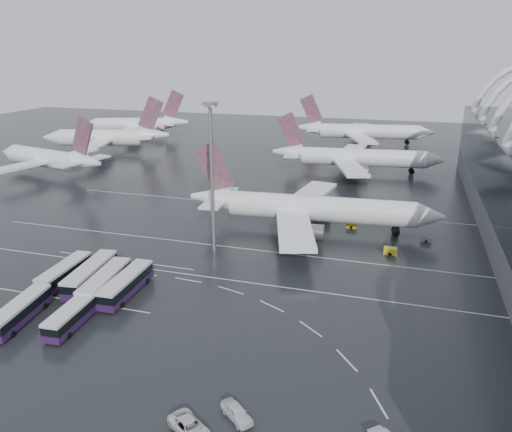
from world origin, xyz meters
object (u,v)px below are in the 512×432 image
(gse_cart_belly_d, at_px, (426,239))
(van_curve_b, at_px, (237,412))
(airliner_gate_c, at_px, (361,132))
(bus_row_far_a, at_px, (20,311))
(gse_cart_belly_a, at_px, (390,251))
(airliner_gate_b, at_px, (353,158))
(bus_row_near_b, at_px, (91,274))
(bus_row_near_a, at_px, (65,272))
(gse_cart_belly_e, at_px, (352,225))
(floodlight_mast, at_px, (212,161))
(jet_remote_west, at_px, (50,159))
(bus_row_far_c, at_px, (75,313))
(jet_remote_mid, at_px, (109,138))
(gse_cart_belly_c, at_px, (303,236))
(van_curve_a, at_px, (190,427))
(airliner_main, at_px, (307,209))
(jet_remote_far, at_px, (138,125))
(bus_row_near_c, at_px, (105,283))
(bus_row_near_d, at_px, (126,284))

(gse_cart_belly_d, bearing_deg, van_curve_b, -108.75)
(airliner_gate_c, relative_size, bus_row_far_a, 4.39)
(gse_cart_belly_a, bearing_deg, airliner_gate_b, 102.54)
(bus_row_near_b, distance_m, bus_row_far_a, 13.54)
(bus_row_near_a, height_order, gse_cart_belly_e, bus_row_near_a)
(bus_row_near_a, relative_size, floodlight_mast, 0.44)
(jet_remote_west, bearing_deg, airliner_gate_c, -123.08)
(van_curve_b, bearing_deg, floodlight_mast, 63.18)
(bus_row_near_a, distance_m, gse_cart_belly_a, 59.05)
(floodlight_mast, bearing_deg, bus_row_far_c, -106.88)
(jet_remote_mid, xyz_separation_m, van_curve_b, (93.24, -122.47, -4.60))
(van_curve_b, relative_size, gse_cart_belly_c, 2.34)
(bus_row_near_a, distance_m, van_curve_a, 43.29)
(bus_row_far_c, bearing_deg, jet_remote_west, 36.22)
(gse_cart_belly_a, bearing_deg, airliner_main, 152.71)
(jet_remote_far, bearing_deg, bus_row_near_c, 99.40)
(bus_row_far_a, bearing_deg, jet_remote_mid, 18.84)
(bus_row_near_d, xyz_separation_m, van_curve_b, (26.07, -21.60, -1.03))
(van_curve_a, height_order, van_curve_b, van_curve_a)
(airliner_gate_b, height_order, bus_row_near_d, airliner_gate_b)
(airliner_main, relative_size, gse_cart_belly_a, 22.23)
(jet_remote_west, relative_size, van_curve_a, 8.08)
(floodlight_mast, distance_m, gse_cart_belly_e, 36.55)
(airliner_gate_b, distance_m, airliner_gate_c, 50.90)
(bus_row_far_c, bearing_deg, gse_cart_belly_c, -33.55)
(bus_row_far_a, height_order, van_curve_a, bus_row_far_a)
(gse_cart_belly_c, bearing_deg, van_curve_a, -89.72)
(bus_row_near_b, distance_m, gse_cart_belly_d, 65.20)
(bus_row_far_c, bearing_deg, bus_row_near_c, 3.38)
(van_curve_b, xyz_separation_m, gse_cart_belly_e, (4.74, 63.75, -0.15))
(gse_cart_belly_a, bearing_deg, floodlight_mast, -165.32)
(bus_row_far_a, xyz_separation_m, gse_cart_belly_d, (56.52, 50.02, -1.11))
(airliner_main, distance_m, jet_remote_far, 135.44)
(gse_cart_belly_e, bearing_deg, van_curve_a, -97.31)
(airliner_gate_b, distance_m, bus_row_near_b, 98.69)
(airliner_gate_c, height_order, gse_cart_belly_a, airliner_gate_c)
(airliner_gate_c, height_order, bus_row_near_b, airliner_gate_c)
(jet_remote_mid, distance_m, gse_cart_belly_d, 129.79)
(gse_cart_belly_a, bearing_deg, jet_remote_far, 137.17)
(jet_remote_mid, bearing_deg, gse_cart_belly_a, 129.38)
(airliner_main, relative_size, van_curve_b, 12.17)
(airliner_gate_c, bearing_deg, gse_cart_belly_d, -85.96)
(gse_cart_belly_d, bearing_deg, jet_remote_far, 141.33)
(airliner_gate_c, xyz_separation_m, jet_remote_west, (-86.29, -82.04, 0.09))
(airliner_gate_c, height_order, floodlight_mast, floodlight_mast)
(van_curve_a, distance_m, gse_cart_belly_c, 57.56)
(airliner_main, xyz_separation_m, bus_row_near_b, (-29.02, -37.08, -2.75))
(van_curve_a, xyz_separation_m, van_curve_b, (3.88, 3.46, -0.00))
(gse_cart_belly_c, height_order, gse_cart_belly_d, gse_cart_belly_d)
(bus_row_far_a, relative_size, gse_cart_belly_a, 5.15)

